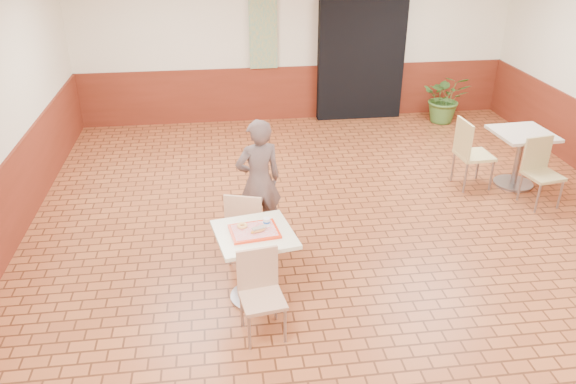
{
  "coord_description": "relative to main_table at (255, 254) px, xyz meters",
  "views": [
    {
      "loc": [
        -1.51,
        -5.21,
        3.62
      ],
      "look_at": [
        -0.81,
        0.0,
        0.95
      ],
      "focal_mm": 35.0,
      "sensor_mm": 36.0,
      "label": 1
    }
  ],
  "objects": [
    {
      "name": "wainscot_band",
      "position": [
        1.21,
        0.5,
        -0.03
      ],
      "size": [
        8.0,
        10.0,
        1.0
      ],
      "color": "#612112",
      "rests_on": "ground"
    },
    {
      "name": "main_table",
      "position": [
        0.0,
        0.0,
        0.0
      ],
      "size": [
        0.74,
        0.74,
        0.78
      ],
      "rotation": [
        0.0,
        0.0,
        0.18
      ],
      "color": "beige",
      "rests_on": "ground"
    },
    {
      "name": "chair_second_left",
      "position": [
        3.23,
        2.22,
        0.03
      ],
      "size": [
        0.49,
        0.49,
        1.0
      ],
      "rotation": [
        0.0,
        0.0,
        1.62
      ],
      "color": "#D5C680",
      "rests_on": "ground"
    },
    {
      "name": "second_table",
      "position": [
        3.96,
        2.17,
        0.02
      ],
      "size": [
        0.77,
        0.77,
        0.81
      ],
      "rotation": [
        0.0,
        0.0,
        0.06
      ],
      "color": "#B8A894",
      "rests_on": "ground"
    },
    {
      "name": "ring_donut",
      "position": [
        -0.11,
        0.07,
        0.3
      ],
      "size": [
        0.13,
        0.13,
        0.03
      ],
      "primitive_type": "torus",
      "rotation": [
        0.0,
        0.0,
        0.21
      ],
      "color": "#F0B057",
      "rests_on": "serving_tray"
    },
    {
      "name": "room_shell",
      "position": [
        1.21,
        0.5,
        0.97
      ],
      "size": [
        8.01,
        10.01,
        3.01
      ],
      "color": "brown",
      "rests_on": "ground"
    },
    {
      "name": "chair_main_front",
      "position": [
        0.01,
        -0.5,
        -0.05
      ],
      "size": [
        0.45,
        0.45,
        0.85
      ],
      "rotation": [
        0.0,
        0.0,
        0.15
      ],
      "color": "tan",
      "rests_on": "ground"
    },
    {
      "name": "potted_plant",
      "position": [
        3.95,
        4.9,
        -0.06
      ],
      "size": [
        1.04,
        0.97,
        0.93
      ],
      "primitive_type": "imported",
      "rotation": [
        0.0,
        0.0,
        -0.35
      ],
      "color": "#3F6B2A",
      "rests_on": "ground"
    },
    {
      "name": "chair_main_back",
      "position": [
        -0.05,
        0.69,
        -0.03
      ],
      "size": [
        0.51,
        0.51,
        0.89
      ],
      "rotation": [
        0.0,
        0.0,
        2.84
      ],
      "color": "tan",
      "rests_on": "ground"
    },
    {
      "name": "serving_tray",
      "position": [
        -0.0,
        0.0,
        0.27
      ],
      "size": [
        0.47,
        0.36,
        0.03
      ],
      "rotation": [
        0.0,
        0.0,
        0.14
      ],
      "color": "red",
      "rests_on": "main_table"
    },
    {
      "name": "chair_second_front",
      "position": [
        3.96,
        1.61,
        -0.02
      ],
      "size": [
        0.49,
        0.49,
        0.92
      ],
      "rotation": [
        0.0,
        0.0,
        0.17
      ],
      "color": "tan",
      "rests_on": "ground"
    },
    {
      "name": "paper_cup",
      "position": [
        0.13,
        0.06,
        0.33
      ],
      "size": [
        0.07,
        0.07,
        0.09
      ],
      "rotation": [
        0.0,
        0.0,
        -0.23
      ],
      "color": "silver",
      "rests_on": "serving_tray"
    },
    {
      "name": "long_john_donut",
      "position": [
        0.04,
        -0.04,
        0.31
      ],
      "size": [
        0.17,
        0.12,
        0.05
      ],
      "rotation": [
        0.0,
        0.0,
        0.38
      ],
      "color": "#E78A43",
      "rests_on": "serving_tray"
    },
    {
      "name": "corridor_doorway",
      "position": [
        2.41,
        5.38,
        0.57
      ],
      "size": [
        1.6,
        0.22,
        2.2
      ],
      "primitive_type": "cube",
      "color": "black",
      "rests_on": "ground"
    },
    {
      "name": "promo_poster",
      "position": [
        0.61,
        5.44,
        1.07
      ],
      "size": [
        0.5,
        0.03,
        1.2
      ],
      "primitive_type": "cube",
      "color": "gray",
      "rests_on": "wainscot_band"
    },
    {
      "name": "customer",
      "position": [
        0.15,
        1.19,
        0.24
      ],
      "size": [
        0.63,
        0.49,
        1.53
      ],
      "primitive_type": "imported",
      "rotation": [
        0.0,
        0.0,
        3.4
      ],
      "color": "brown",
      "rests_on": "ground"
    }
  ]
}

